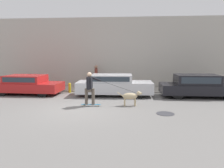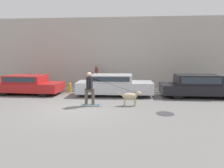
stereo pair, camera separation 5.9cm
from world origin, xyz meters
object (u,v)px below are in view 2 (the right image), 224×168
object	(u,v)px
parked_car_1	(114,85)
dog	(131,96)
parked_car_2	(199,86)
fire_hydrant	(70,87)
skateboarder	(90,87)
pedestrian_with_bag	(96,75)
parked_car_0	(28,85)

from	to	relation	value
parked_car_1	dog	world-z (taller)	parked_car_1
parked_car_2	fire_hydrant	bearing A→B (deg)	173.68
skateboarder	fire_hydrant	size ratio (longest dim) A/B	4.30
pedestrian_with_bag	fire_hydrant	bearing A→B (deg)	34.58
dog	pedestrian_with_bag	distance (m)	5.34
skateboarder	fire_hydrant	bearing A→B (deg)	120.50
parked_car_2	fire_hydrant	world-z (taller)	parked_car_2
parked_car_2	skateboarder	size ratio (longest dim) A/B	1.62
pedestrian_with_bag	fire_hydrant	world-z (taller)	pedestrian_with_bag
dog	skateboarder	size ratio (longest dim) A/B	0.43
dog	pedestrian_with_bag	xyz separation A→B (m)	(-2.46, 4.71, 0.52)
parked_car_0	parked_car_1	xyz separation A→B (m)	(5.40, -0.00, 0.03)
pedestrian_with_bag	fire_hydrant	size ratio (longest dim) A/B	2.47
parked_car_1	fire_hydrant	bearing A→B (deg)	163.93
skateboarder	pedestrian_with_bag	distance (m)	4.96
parked_car_0	skateboarder	distance (m)	5.27
parked_car_0	parked_car_2	size ratio (longest dim) A/B	0.93
parked_car_0	fire_hydrant	bearing A→B (deg)	18.37
parked_car_2	pedestrian_with_bag	distance (m)	6.73
parked_car_1	skateboarder	bearing A→B (deg)	-110.61
parked_car_2	dog	xyz separation A→B (m)	(-3.90, -2.55, -0.17)
parked_car_1	dog	size ratio (longest dim) A/B	3.81
parked_car_1	parked_car_2	distance (m)	4.92
skateboarder	pedestrian_with_bag	bearing A→B (deg)	96.50
parked_car_1	parked_car_0	bearing A→B (deg)	177.88
parked_car_1	skateboarder	xyz separation A→B (m)	(-0.93, -2.77, 0.30)
fire_hydrant	parked_car_2	bearing A→B (deg)	-5.32
skateboarder	pedestrian_with_bag	world-z (taller)	pedestrian_with_bag
fire_hydrant	parked_car_0	bearing A→B (deg)	-163.50
parked_car_2	skateboarder	world-z (taller)	skateboarder
pedestrian_with_bag	parked_car_1	bearing A→B (deg)	114.52
dog	pedestrian_with_bag	world-z (taller)	pedestrian_with_bag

